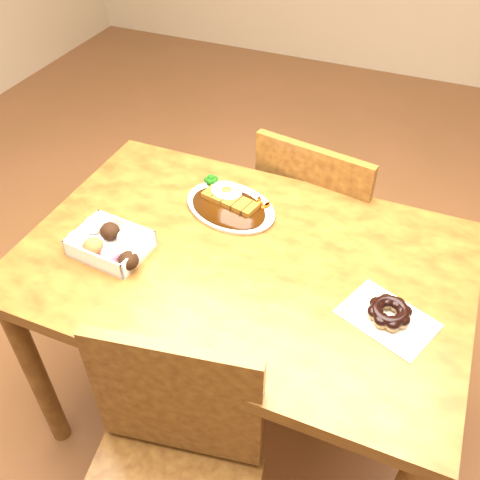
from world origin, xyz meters
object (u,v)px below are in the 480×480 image
at_px(pon_de_ring, 389,313).
at_px(chair_far, 320,224).
at_px(katsu_curry_plate, 230,204).
at_px(donut_box, 109,243).
at_px(table, 243,283).

bearing_deg(pon_de_ring, chair_far, 117.79).
height_order(chair_far, pon_de_ring, chair_far).
xyz_separation_m(katsu_curry_plate, pon_de_ring, (0.52, -0.25, 0.01)).
distance_m(donut_box, pon_de_ring, 0.75).
distance_m(katsu_curry_plate, pon_de_ring, 0.58).
height_order(table, katsu_curry_plate, katsu_curry_plate).
xyz_separation_m(chair_far, katsu_curry_plate, (-0.21, -0.35, 0.29)).
height_order(table, donut_box, donut_box).
relative_size(table, pon_de_ring, 4.68).
xyz_separation_m(table, chair_far, (0.09, 0.54, -0.17)).
bearing_deg(table, chair_far, 80.74).
height_order(chair_far, donut_box, chair_far).
distance_m(table, katsu_curry_plate, 0.25).
bearing_deg(chair_far, donut_box, 65.61).
bearing_deg(table, pon_de_ring, -8.79).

